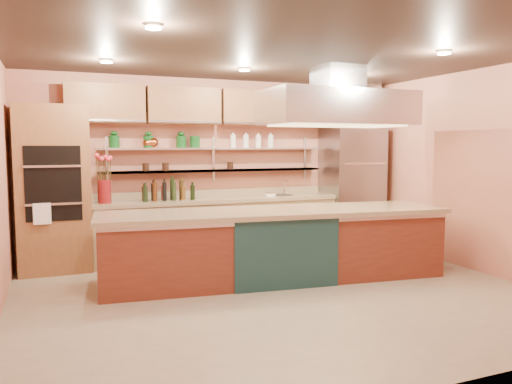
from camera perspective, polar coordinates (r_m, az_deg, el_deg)
name	(u,v)px	position (r m, az deg, el deg)	size (l,w,h in m)	color
floor	(281,295)	(6.03, 2.85, -11.67)	(6.00, 5.00, 0.02)	gray
ceiling	(282,53)	(5.86, 2.99, 15.63)	(6.00, 5.00, 0.02)	black
wall_back	(216,167)	(8.11, -4.60, 2.86)	(6.00, 0.04, 2.80)	tan
wall_front	(434,197)	(3.67, 19.67, -0.56)	(6.00, 0.04, 2.80)	tan
wall_right	(478,171)	(7.55, 24.03, 2.21)	(0.04, 5.00, 2.80)	tan
oven_stack	(54,189)	(7.43, -22.13, 0.30)	(0.95, 0.64, 2.30)	brown
refrigerator	(352,186)	(8.81, 10.88, 0.70)	(0.95, 0.72, 2.10)	gray
back_counter	(219,227)	(7.90, -4.24, -4.03)	(3.84, 0.64, 0.93)	tan
wall_shelf_lower	(215,171)	(7.97, -4.66, 2.45)	(3.60, 0.26, 0.03)	silver
wall_shelf_upper	(215,149)	(7.96, -4.68, 4.97)	(3.60, 0.26, 0.03)	silver
upper_cabinets	(219,107)	(7.95, -4.25, 9.66)	(4.60, 0.36, 0.55)	brown
range_hood	(337,108)	(6.85, 9.27, 9.45)	(2.00, 1.00, 0.45)	silver
ceiling_downlights	(275,58)	(6.03, 2.15, 15.05)	(4.00, 2.80, 0.02)	#FFE5A5
island	(275,245)	(6.54, 2.24, -6.05)	(4.41, 0.96, 0.92)	maroon
flower_vase	(104,192)	(7.43, -16.93, 0.05)	(0.19, 0.19, 0.33)	maroon
oil_bottle_cluster	(169,191)	(7.57, -9.96, 0.06)	(0.83, 0.24, 0.27)	black
kitchen_scale	(270,194)	(8.09, 1.63, -0.17)	(0.15, 0.11, 0.08)	white
bar_faucet	(284,188)	(8.30, 3.20, 0.47)	(0.03, 0.03, 0.23)	white
copper_kettle	(152,142)	(7.72, -11.83, 5.56)	(0.20, 0.20, 0.16)	#B45729
green_canister	(195,142)	(7.87, -6.98, 5.71)	(0.15, 0.15, 0.18)	#0E4115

